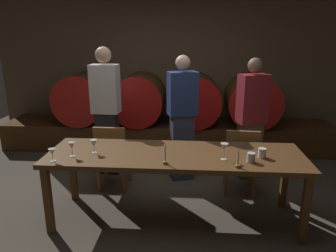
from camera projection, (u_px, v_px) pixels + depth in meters
The scene contains 21 objects.
ground_plane at pixel (154, 208), 3.78m from camera, with size 8.35×8.35×0.00m, color #4C443A.
back_wall at pixel (169, 72), 6.00m from camera, with size 6.42×0.24×2.58m, color brown.
barrel_shelf at pixel (167, 134), 5.77m from camera, with size 5.78×0.90×0.46m, color #4C2D16.
wine_barrel_far_left at pixel (85, 97), 5.69m from camera, with size 0.88×0.95×0.88m.
wine_barrel_center_left at pixel (140, 98), 5.62m from camera, with size 0.88×0.95×0.88m.
wine_barrel_center_right at pixel (195, 99), 5.56m from camera, with size 0.88×0.95×0.88m.
wine_barrel_far_right at pixel (251, 100), 5.49m from camera, with size 0.88×0.95×0.88m.
dining_table at pixel (175, 159), 3.38m from camera, with size 2.70×0.83×0.78m.
chair_left at pixel (112, 154), 4.14m from camera, with size 0.41×0.41×0.88m.
chair_right at pixel (241, 158), 4.00m from camera, with size 0.42×0.42×0.88m.
guest_left at pixel (106, 110), 4.51m from camera, with size 0.39×0.26×1.83m.
guest_center at pixel (182, 118), 4.33m from camera, with size 0.43×0.34×1.73m.
guest_right at pixel (251, 119), 4.39m from camera, with size 0.43×0.34×1.69m.
candle_left at pixel (165, 158), 3.07m from camera, with size 0.05×0.05×0.22m.
candle_right at pixel (238, 162), 2.99m from camera, with size 0.05×0.05×0.19m.
wine_glass_far_left at pixel (52, 152), 3.12m from camera, with size 0.07×0.07×0.13m.
wine_glass_center_left at pixel (72, 146), 3.25m from camera, with size 0.07×0.07×0.15m.
wine_glass_center_right at pixel (94, 144), 3.34m from camera, with size 0.07×0.07×0.15m.
wine_glass_far_right at pixel (224, 148), 3.16m from camera, with size 0.08×0.08×0.17m.
cup_left at pixel (251, 157), 3.12m from camera, with size 0.08×0.08×0.09m, color silver.
cup_right at pixel (262, 153), 3.23m from camera, with size 0.08×0.08×0.10m, color white.
Camera 1 is at (0.42, -3.33, 2.00)m, focal length 34.03 mm.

